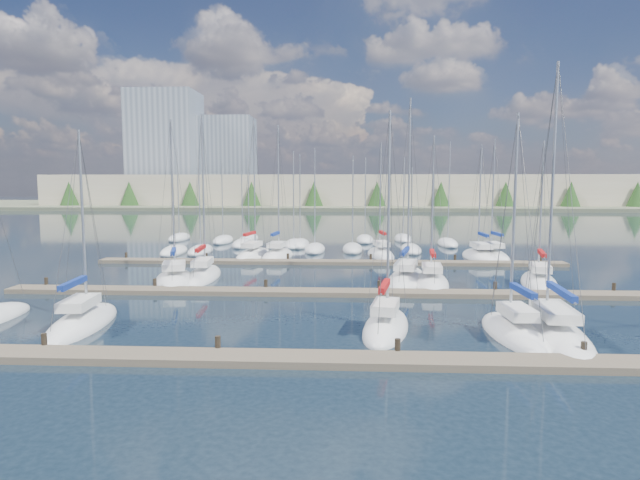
{
  "coord_description": "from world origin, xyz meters",
  "views": [
    {
      "loc": [
        1.79,
        -20.08,
        7.68
      ],
      "look_at": [
        0.0,
        14.0,
        4.0
      ],
      "focal_mm": 30.0,
      "sensor_mm": 36.0,
      "label": 1
    }
  ],
  "objects_px": {
    "sailboat_n": "(253,255)",
    "sailboat_l": "(431,282)",
    "sailboat_f": "(551,332)",
    "sailboat_m": "(539,282)",
    "sailboat_h": "(175,280)",
    "sailboat_o": "(278,255)",
    "sailboat_e": "(514,333)",
    "sailboat_r": "(493,255)",
    "sailboat_i": "(204,275)",
    "sailboat_q": "(480,256)",
    "sailboat_b": "(83,323)",
    "sailboat_p": "(381,254)",
    "sailboat_d": "(386,327)",
    "sailboat_k": "(406,279)"
  },
  "relations": [
    {
      "from": "sailboat_l",
      "to": "sailboat_b",
      "type": "relative_size",
      "value": 1.07
    },
    {
      "from": "sailboat_d",
      "to": "sailboat_k",
      "type": "height_order",
      "value": "sailboat_k"
    },
    {
      "from": "sailboat_o",
      "to": "sailboat_b",
      "type": "height_order",
      "value": "sailboat_o"
    },
    {
      "from": "sailboat_r",
      "to": "sailboat_k",
      "type": "relative_size",
      "value": 0.86
    },
    {
      "from": "sailboat_m",
      "to": "sailboat_o",
      "type": "relative_size",
      "value": 0.81
    },
    {
      "from": "sailboat_p",
      "to": "sailboat_n",
      "type": "xyz_separation_m",
      "value": [
        -13.26,
        -1.45,
        0.01
      ]
    },
    {
      "from": "sailboat_n",
      "to": "sailboat_q",
      "type": "height_order",
      "value": "sailboat_n"
    },
    {
      "from": "sailboat_f",
      "to": "sailboat_l",
      "type": "bearing_deg",
      "value": 111.27
    },
    {
      "from": "sailboat_r",
      "to": "sailboat_i",
      "type": "bearing_deg",
      "value": -157.44
    },
    {
      "from": "sailboat_m",
      "to": "sailboat_o",
      "type": "bearing_deg",
      "value": 160.94
    },
    {
      "from": "sailboat_k",
      "to": "sailboat_r",
      "type": "bearing_deg",
      "value": 65.7
    },
    {
      "from": "sailboat_f",
      "to": "sailboat_n",
      "type": "xyz_separation_m",
      "value": [
        -20.07,
        27.54,
        0.02
      ]
    },
    {
      "from": "sailboat_h",
      "to": "sailboat_b",
      "type": "xyz_separation_m",
      "value": [
        -0.82,
        -12.83,
        -0.0
      ]
    },
    {
      "from": "sailboat_f",
      "to": "sailboat_i",
      "type": "distance_m",
      "value": 26.72
    },
    {
      "from": "sailboat_r",
      "to": "sailboat_o",
      "type": "height_order",
      "value": "sailboat_o"
    },
    {
      "from": "sailboat_m",
      "to": "sailboat_o",
      "type": "xyz_separation_m",
      "value": [
        -21.73,
        13.76,
        0.02
      ]
    },
    {
      "from": "sailboat_e",
      "to": "sailboat_h",
      "type": "bearing_deg",
      "value": 144.83
    },
    {
      "from": "sailboat_q",
      "to": "sailboat_o",
      "type": "bearing_deg",
      "value": -179.84
    },
    {
      "from": "sailboat_l",
      "to": "sailboat_h",
      "type": "xyz_separation_m",
      "value": [
        -19.73,
        0.06,
        0.0
      ]
    },
    {
      "from": "sailboat_f",
      "to": "sailboat_d",
      "type": "xyz_separation_m",
      "value": [
        -8.27,
        0.45,
        0.01
      ]
    },
    {
      "from": "sailboat_e",
      "to": "sailboat_f",
      "type": "bearing_deg",
      "value": 6.13
    },
    {
      "from": "sailboat_f",
      "to": "sailboat_d",
      "type": "relative_size",
      "value": 1.19
    },
    {
      "from": "sailboat_f",
      "to": "sailboat_h",
      "type": "height_order",
      "value": "sailboat_f"
    },
    {
      "from": "sailboat_k",
      "to": "sailboat_n",
      "type": "bearing_deg",
      "value": 150.46
    },
    {
      "from": "sailboat_r",
      "to": "sailboat_i",
      "type": "xyz_separation_m",
      "value": [
        -26.64,
        -13.29,
        0.0
      ]
    },
    {
      "from": "sailboat_p",
      "to": "sailboat_h",
      "type": "xyz_separation_m",
      "value": [
        -16.87,
        -15.68,
        -0.01
      ]
    },
    {
      "from": "sailboat_n",
      "to": "sailboat_l",
      "type": "relative_size",
      "value": 1.26
    },
    {
      "from": "sailboat_r",
      "to": "sailboat_e",
      "type": "bearing_deg",
      "value": -106.87
    },
    {
      "from": "sailboat_f",
      "to": "sailboat_k",
      "type": "bearing_deg",
      "value": 115.92
    },
    {
      "from": "sailboat_h",
      "to": "sailboat_p",
      "type": "bearing_deg",
      "value": 27.22
    },
    {
      "from": "sailboat_n",
      "to": "sailboat_f",
      "type": "bearing_deg",
      "value": -45.28
    },
    {
      "from": "sailboat_f",
      "to": "sailboat_q",
      "type": "height_order",
      "value": "sailboat_f"
    },
    {
      "from": "sailboat_n",
      "to": "sailboat_i",
      "type": "height_order",
      "value": "sailboat_n"
    },
    {
      "from": "sailboat_o",
      "to": "sailboat_e",
      "type": "bearing_deg",
      "value": -55.04
    },
    {
      "from": "sailboat_m",
      "to": "sailboat_p",
      "type": "height_order",
      "value": "sailboat_p"
    },
    {
      "from": "sailboat_p",
      "to": "sailboat_o",
      "type": "xyz_separation_m",
      "value": [
        -10.71,
        -1.48,
        0.0
      ]
    },
    {
      "from": "sailboat_n",
      "to": "sailboat_k",
      "type": "bearing_deg",
      "value": -33.31
    },
    {
      "from": "sailboat_m",
      "to": "sailboat_h",
      "type": "height_order",
      "value": "sailboat_h"
    },
    {
      "from": "sailboat_o",
      "to": "sailboat_f",
      "type": "bearing_deg",
      "value": -51.84
    },
    {
      "from": "sailboat_n",
      "to": "sailboat_m",
      "type": "bearing_deg",
      "value": -20.96
    },
    {
      "from": "sailboat_d",
      "to": "sailboat_q",
      "type": "height_order",
      "value": "sailboat_q"
    },
    {
      "from": "sailboat_e",
      "to": "sailboat_r",
      "type": "xyz_separation_m",
      "value": [
        6.62,
        28.85,
        0.0
      ]
    },
    {
      "from": "sailboat_q",
      "to": "sailboat_b",
      "type": "distance_m",
      "value": 38.98
    },
    {
      "from": "sailboat_i",
      "to": "sailboat_h",
      "type": "distance_m",
      "value": 2.61
    },
    {
      "from": "sailboat_k",
      "to": "sailboat_i",
      "type": "xyz_separation_m",
      "value": [
        -16.25,
        0.64,
        0.01
      ]
    },
    {
      "from": "sailboat_r",
      "to": "sailboat_b",
      "type": "height_order",
      "value": "sailboat_r"
    },
    {
      "from": "sailboat_i",
      "to": "sailboat_n",
      "type": "bearing_deg",
      "value": 76.53
    },
    {
      "from": "sailboat_e",
      "to": "sailboat_k",
      "type": "xyz_separation_m",
      "value": [
        -3.77,
        14.93,
        -0.0
      ]
    },
    {
      "from": "sailboat_d",
      "to": "sailboat_h",
      "type": "height_order",
      "value": "sailboat_h"
    },
    {
      "from": "sailboat_e",
      "to": "sailboat_q",
      "type": "height_order",
      "value": "sailboat_q"
    }
  ]
}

